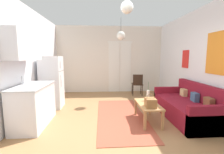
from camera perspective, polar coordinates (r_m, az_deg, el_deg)
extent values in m
cube|color=#996D44|center=(3.56, 2.53, -19.03)|extent=(5.06, 7.68, 0.10)
cube|color=silver|center=(6.76, -0.84, 6.45)|extent=(4.66, 0.10, 2.82)
cube|color=white|center=(6.73, 0.78, 3.48)|extent=(0.48, 0.02, 2.12)
cube|color=white|center=(6.79, 4.96, 3.49)|extent=(0.48, 0.02, 2.12)
cube|color=white|center=(6.76, 2.94, 12.76)|extent=(1.05, 0.03, 0.06)
cube|color=orange|center=(4.15, 34.93, 7.23)|extent=(0.02, 0.84, 0.96)
cube|color=red|center=(5.30, 25.38, 5.98)|extent=(0.02, 0.33, 0.54)
cube|color=silver|center=(3.70, -35.22, 4.13)|extent=(0.10, 7.28, 2.82)
cube|color=black|center=(4.37, -29.45, 9.43)|extent=(0.02, 0.32, 0.40)
cube|color=#9E4733|center=(4.18, 3.30, -14.04)|extent=(1.19, 2.81, 0.01)
cube|color=maroon|center=(4.37, 25.13, -10.84)|extent=(0.91, 1.92, 0.43)
cube|color=maroon|center=(4.50, 29.59, -7.68)|extent=(0.15, 1.92, 0.87)
cube|color=maroon|center=(3.62, 32.32, -13.54)|extent=(0.91, 0.11, 0.62)
cube|color=maroon|center=(5.11, 20.27, -6.85)|extent=(0.91, 0.11, 0.62)
cube|color=brown|center=(3.96, 32.09, -8.12)|extent=(0.15, 0.24, 0.24)
cube|color=#3D5B7F|center=(4.38, 28.17, -6.53)|extent=(0.14, 0.23, 0.22)
cube|color=tan|center=(4.83, 24.83, -5.17)|extent=(0.13, 0.21, 0.20)
cube|color=#B27F4C|center=(3.81, 13.07, -9.71)|extent=(0.46, 0.96, 0.04)
cube|color=#B27F4C|center=(3.43, 12.02, -15.55)|extent=(0.05, 0.05, 0.41)
cube|color=#B27F4C|center=(3.55, 18.13, -14.96)|extent=(0.05, 0.05, 0.41)
cube|color=#B27F4C|center=(4.23, 8.71, -10.97)|extent=(0.05, 0.05, 0.41)
cube|color=#B27F4C|center=(4.33, 13.72, -10.68)|extent=(0.05, 0.05, 0.41)
cylinder|color=beige|center=(4.04, 13.10, -6.58)|extent=(0.08, 0.08, 0.25)
cylinder|color=#477F42|center=(3.99, 13.20, -3.31)|extent=(0.01, 0.01, 0.22)
cube|color=brown|center=(3.53, 13.97, -9.16)|extent=(0.24, 0.28, 0.20)
torus|color=brown|center=(3.50, 14.03, -7.30)|extent=(0.17, 0.01, 0.17)
cube|color=white|center=(4.99, -21.23, -1.78)|extent=(0.58, 0.59, 1.55)
cube|color=#4C4C51|center=(4.87, -18.09, 2.17)|extent=(0.01, 0.57, 0.01)
cylinder|color=#B7BABF|center=(4.70, -18.48, 4.24)|extent=(0.02, 0.02, 0.22)
cylinder|color=#B7BABF|center=(4.75, -18.24, -1.37)|extent=(0.02, 0.02, 0.34)
cube|color=silver|center=(3.95, -26.78, -9.45)|extent=(0.58, 1.22, 0.89)
cube|color=#B7BABF|center=(3.84, -27.19, -2.89)|extent=(0.61, 1.25, 0.03)
cube|color=#999BA0|center=(3.88, -26.95, -3.45)|extent=(0.36, 0.40, 0.10)
cylinder|color=#B7BABF|center=(3.96, -30.16, -1.12)|extent=(0.02, 0.02, 0.20)
cube|color=silver|center=(3.85, -29.81, 10.10)|extent=(0.32, 1.09, 0.63)
cylinder|color=black|center=(6.55, 10.57, -4.26)|extent=(0.03, 0.03, 0.43)
cylinder|color=black|center=(6.51, 7.42, -4.28)|extent=(0.03, 0.03, 0.43)
cylinder|color=black|center=(6.22, 11.04, -4.90)|extent=(0.03, 0.03, 0.43)
cylinder|color=black|center=(6.18, 7.73, -4.93)|extent=(0.03, 0.03, 0.43)
cube|color=black|center=(6.32, 9.23, -2.61)|extent=(0.46, 0.44, 0.04)
cube|color=black|center=(6.11, 9.49, -0.97)|extent=(0.38, 0.07, 0.40)
sphere|color=white|center=(2.77, 5.51, 24.14)|extent=(0.21, 0.21, 0.21)
cylinder|color=black|center=(5.43, 3.30, 18.78)|extent=(0.01, 0.01, 0.44)
sphere|color=white|center=(5.37, 3.27, 14.93)|extent=(0.29, 0.29, 0.29)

